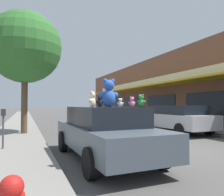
{
  "coord_description": "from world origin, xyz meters",
  "views": [
    {
      "loc": [
        -4.81,
        -6.1,
        1.53
      ],
      "look_at": [
        -1.84,
        1.36,
        1.79
      ],
      "focal_mm": 35.0,
      "sensor_mm": 36.0,
      "label": 1
    }
  ],
  "objects_px": {
    "teddy_bear_cream": "(92,100)",
    "teddy_bear_red": "(111,103)",
    "teddy_bear_green": "(141,101)",
    "teddy_bear_black": "(100,101)",
    "parked_car_far_right": "(127,114)",
    "street_tree": "(25,47)",
    "parking_meter": "(3,123)",
    "teddy_bear_pink": "(132,102)",
    "teddy_bear_white": "(120,103)",
    "teddy_bear_giant": "(109,93)",
    "parked_car_far_center": "(176,118)",
    "plush_art_car": "(104,131)"
  },
  "relations": [
    {
      "from": "plush_art_car",
      "to": "teddy_bear_green",
      "type": "bearing_deg",
      "value": -59.89
    },
    {
      "from": "teddy_bear_cream",
      "to": "parking_meter",
      "type": "xyz_separation_m",
      "value": [
        -2.07,
        3.0,
        -0.71
      ]
    },
    {
      "from": "teddy_bear_pink",
      "to": "teddy_bear_cream",
      "type": "height_order",
      "value": "teddy_bear_cream"
    },
    {
      "from": "parking_meter",
      "to": "teddy_bear_white",
      "type": "bearing_deg",
      "value": -41.87
    },
    {
      "from": "parked_car_far_right",
      "to": "teddy_bear_pink",
      "type": "bearing_deg",
      "value": -115.29
    },
    {
      "from": "plush_art_car",
      "to": "teddy_bear_cream",
      "type": "height_order",
      "value": "teddy_bear_cream"
    },
    {
      "from": "plush_art_car",
      "to": "street_tree",
      "type": "relative_size",
      "value": 0.78
    },
    {
      "from": "teddy_bear_green",
      "to": "street_tree",
      "type": "relative_size",
      "value": 0.05
    },
    {
      "from": "teddy_bear_cream",
      "to": "teddy_bear_black",
      "type": "bearing_deg",
      "value": -165.34
    },
    {
      "from": "teddy_bear_giant",
      "to": "parked_car_far_right",
      "type": "xyz_separation_m",
      "value": [
        5.52,
        10.19,
        -1.08
      ]
    },
    {
      "from": "teddy_bear_cream",
      "to": "parking_meter",
      "type": "bearing_deg",
      "value": -107.91
    },
    {
      "from": "teddy_bear_giant",
      "to": "teddy_bear_pink",
      "type": "height_order",
      "value": "teddy_bear_giant"
    },
    {
      "from": "street_tree",
      "to": "teddy_bear_green",
      "type": "bearing_deg",
      "value": -68.08
    },
    {
      "from": "teddy_bear_green",
      "to": "parking_meter",
      "type": "height_order",
      "value": "teddy_bear_green"
    },
    {
      "from": "parked_car_far_right",
      "to": "teddy_bear_cream",
      "type": "bearing_deg",
      "value": -119.41
    },
    {
      "from": "teddy_bear_white",
      "to": "teddy_bear_red",
      "type": "xyz_separation_m",
      "value": [
        0.27,
        1.35,
        -0.0
      ]
    },
    {
      "from": "teddy_bear_white",
      "to": "parking_meter",
      "type": "relative_size",
      "value": 0.19
    },
    {
      "from": "street_tree",
      "to": "parking_meter",
      "type": "distance_m",
      "value": 5.28
    },
    {
      "from": "teddy_bear_giant",
      "to": "teddy_bear_white",
      "type": "bearing_deg",
      "value": 98.72
    },
    {
      "from": "teddy_bear_red",
      "to": "teddy_bear_green",
      "type": "distance_m",
      "value": 1.69
    },
    {
      "from": "plush_art_car",
      "to": "teddy_bear_red",
      "type": "bearing_deg",
      "value": 53.56
    },
    {
      "from": "teddy_bear_green",
      "to": "parked_car_far_right",
      "type": "distance_m",
      "value": 12.28
    },
    {
      "from": "parked_car_far_right",
      "to": "parking_meter",
      "type": "distance_m",
      "value": 11.74
    },
    {
      "from": "plush_art_car",
      "to": "teddy_bear_cream",
      "type": "bearing_deg",
      "value": -124.49
    },
    {
      "from": "teddy_bear_white",
      "to": "teddy_bear_green",
      "type": "relative_size",
      "value": 0.71
    },
    {
      "from": "teddy_bear_green",
      "to": "parked_car_far_right",
      "type": "relative_size",
      "value": 0.07
    },
    {
      "from": "teddy_bear_white",
      "to": "teddy_bear_cream",
      "type": "bearing_deg",
      "value": 54.19
    },
    {
      "from": "teddy_bear_cream",
      "to": "parked_car_far_right",
      "type": "bearing_deg",
      "value": -171.98
    },
    {
      "from": "teddy_bear_white",
      "to": "parked_car_far_right",
      "type": "relative_size",
      "value": 0.05
    },
    {
      "from": "plush_art_car",
      "to": "teddy_bear_black",
      "type": "relative_size",
      "value": 12.37
    },
    {
      "from": "teddy_bear_cream",
      "to": "teddy_bear_black",
      "type": "xyz_separation_m",
      "value": [
        0.93,
        2.21,
        0.01
      ]
    },
    {
      "from": "teddy_bear_pink",
      "to": "teddy_bear_white",
      "type": "bearing_deg",
      "value": -65.62
    },
    {
      "from": "teddy_bear_pink",
      "to": "teddy_bear_black",
      "type": "height_order",
      "value": "teddy_bear_black"
    },
    {
      "from": "teddy_bear_black",
      "to": "parked_car_far_right",
      "type": "distance_m",
      "value": 10.53
    },
    {
      "from": "teddy_bear_giant",
      "to": "teddy_bear_cream",
      "type": "distance_m",
      "value": 1.31
    },
    {
      "from": "teddy_bear_cream",
      "to": "teddy_bear_red",
      "type": "relative_size",
      "value": 1.6
    },
    {
      "from": "teddy_bear_cream",
      "to": "teddy_bear_giant",
      "type": "bearing_deg",
      "value": 179.28
    },
    {
      "from": "teddy_bear_cream",
      "to": "teddy_bear_black",
      "type": "relative_size",
      "value": 0.96
    },
    {
      "from": "parked_car_far_center",
      "to": "parked_car_far_right",
      "type": "relative_size",
      "value": 1.03
    },
    {
      "from": "parking_meter",
      "to": "teddy_bear_giant",
      "type": "bearing_deg",
      "value": -34.66
    },
    {
      "from": "teddy_bear_cream",
      "to": "teddy_bear_green",
      "type": "xyz_separation_m",
      "value": [
        1.3,
        0.04,
        -0.02
      ]
    },
    {
      "from": "parked_car_far_center",
      "to": "street_tree",
      "type": "relative_size",
      "value": 0.76
    },
    {
      "from": "teddy_bear_pink",
      "to": "teddy_bear_cream",
      "type": "xyz_separation_m",
      "value": [
        -1.01,
        0.02,
        0.05
      ]
    },
    {
      "from": "teddy_bear_green",
      "to": "parking_meter",
      "type": "distance_m",
      "value": 4.55
    },
    {
      "from": "parked_car_far_center",
      "to": "parking_meter",
      "type": "relative_size",
      "value": 3.64
    },
    {
      "from": "parked_car_far_right",
      "to": "teddy_bear_red",
      "type": "bearing_deg",
      "value": -118.61
    },
    {
      "from": "street_tree",
      "to": "parking_meter",
      "type": "bearing_deg",
      "value": -98.89
    },
    {
      "from": "teddy_bear_red",
      "to": "parked_car_far_center",
      "type": "bearing_deg",
      "value": -138.96
    },
    {
      "from": "parked_car_far_center",
      "to": "parked_car_far_right",
      "type": "xyz_separation_m",
      "value": [
        0.0,
        6.13,
        -0.06
      ]
    },
    {
      "from": "teddy_bear_red",
      "to": "parked_car_far_right",
      "type": "height_order",
      "value": "teddy_bear_red"
    }
  ]
}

